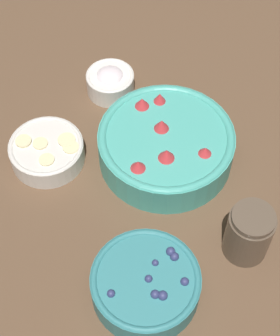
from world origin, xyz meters
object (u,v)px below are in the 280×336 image
Objects in this scene: bowl_bananas at (47,150)px; bowl_cream at (110,81)px; bowl_strawberries at (166,144)px; jar_chocolate at (248,234)px; bowl_blueberries at (146,283)px.

bowl_bananas is 1.43× the size of bowl_cream.
bowl_strawberries is at bearing 10.24° from bowl_cream.
bowl_bananas is 0.21m from bowl_cream.
jar_chocolate is (0.42, 0.09, 0.02)m from bowl_cream.
bowl_cream is at bearing -169.76° from bowl_strawberries.
bowl_cream is at bearing 166.99° from bowl_blueberries.
bowl_bananas is at bearing -140.01° from jar_chocolate.
bowl_bananas is at bearing -111.11° from bowl_strawberries.
jar_chocolate is at bearing 11.37° from bowl_cream.
bowl_bananas is (-0.31, -0.07, -0.01)m from bowl_blueberries.
bowl_strawberries is 2.37× the size of jar_chocolate.
jar_chocolate is (-0.01, 0.19, 0.02)m from bowl_blueberries.
bowl_blueberries is 1.65× the size of jar_chocolate.
bowl_strawberries is 0.23m from jar_chocolate.
bowl_cream is 0.43m from jar_chocolate.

